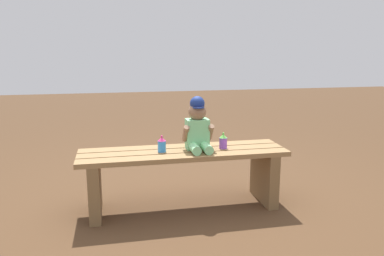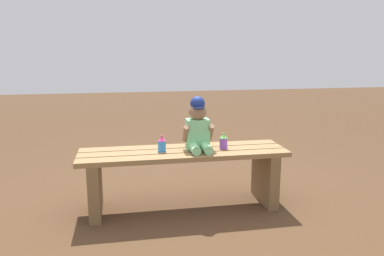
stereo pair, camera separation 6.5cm
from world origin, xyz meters
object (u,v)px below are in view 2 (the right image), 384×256
object	(u,v)px
park_bench	(183,169)
child_figure	(198,127)
sippy_cup_left	(162,144)
sippy_cup_right	(224,141)

from	to	relation	value
park_bench	child_figure	xyz separation A→B (m)	(0.11, 0.01, 0.32)
park_bench	sippy_cup_left	bearing A→B (deg)	-177.10
park_bench	sippy_cup_right	size ratio (longest dim) A/B	12.57
sippy_cup_left	sippy_cup_right	distance (m)	0.47
sippy_cup_left	sippy_cup_right	world-z (taller)	same
park_bench	sippy_cup_left	distance (m)	0.26
sippy_cup_left	sippy_cup_right	bearing A→B (deg)	0.00
park_bench	sippy_cup_left	xyz separation A→B (m)	(-0.16, -0.01, 0.20)
child_figure	sippy_cup_right	world-z (taller)	child_figure
park_bench	sippy_cup_right	world-z (taller)	sippy_cup_right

